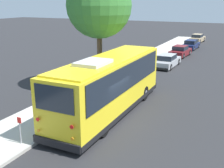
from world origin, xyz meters
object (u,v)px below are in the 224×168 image
object	(u,v)px
shuttle_bus	(109,83)
sign_post_far	(42,119)
street_tree	(100,1)
parked_sedan_maroon	(180,51)
parked_sedan_silver	(167,61)
fire_hydrant	(132,72)
parked_sedan_tan	(197,38)
parked_sedan_navy	(191,45)
sign_post_near	(20,130)

from	to	relation	value
shuttle_bus	sign_post_far	distance (m)	4.52
street_tree	parked_sedan_maroon	bearing A→B (deg)	-9.37
parked_sedan_silver	fire_hydrant	bearing A→B (deg)	167.67
parked_sedan_silver	fire_hydrant	world-z (taller)	parked_sedan_silver
parked_sedan_silver	parked_sedan_tan	size ratio (longest dim) A/B	1.04
parked_sedan_maroon	parked_sedan_tan	world-z (taller)	parked_sedan_tan
parked_sedan_silver	street_tree	bearing A→B (deg)	166.75
parked_sedan_navy	parked_sedan_tan	bearing A→B (deg)	5.61
parked_sedan_tan	fire_hydrant	distance (m)	25.66
shuttle_bus	fire_hydrant	distance (m)	8.08
sign_post_near	sign_post_far	distance (m)	1.50
parked_sedan_maroon	parked_sedan_navy	bearing A→B (deg)	3.94
parked_sedan_maroon	fire_hydrant	distance (m)	12.18
parked_sedan_tan	fire_hydrant	xyz separation A→B (m)	(-25.63, 1.26, -0.07)
parked_sedan_silver	street_tree	distance (m)	11.49
fire_hydrant	parked_sedan_maroon	bearing A→B (deg)	-7.05
parked_sedan_navy	fire_hydrant	bearing A→B (deg)	178.00
parked_sedan_silver	parked_sedan_maroon	xyz separation A→B (m)	(6.20, 0.03, 0.01)
parked_sedan_maroon	sign_post_far	size ratio (longest dim) A/B	3.57
shuttle_bus	sign_post_far	xyz separation A→B (m)	(-3.96, 1.86, -1.14)
street_tree	parked_sedan_tan	bearing A→B (deg)	-4.61
sign_post_far	shuttle_bus	bearing A→B (deg)	-25.21
sign_post_far	fire_hydrant	distance (m)	11.74
parked_sedan_silver	sign_post_far	bearing A→B (deg)	176.71
sign_post_far	sign_post_near	bearing A→B (deg)	180.00
parked_sedan_navy	sign_post_near	xyz separation A→B (m)	(-31.52, 1.76, 0.24)
parked_sedan_tan	sign_post_near	distance (m)	38.89
parked_sedan_maroon	parked_sedan_tan	xyz separation A→B (m)	(13.54, 0.23, 0.01)
parked_sedan_silver	parked_sedan_navy	bearing A→B (deg)	1.79
shuttle_bus	sign_post_far	world-z (taller)	shuttle_bus
shuttle_bus	parked_sedan_navy	distance (m)	26.10
parked_sedan_maroon	fire_hydrant	size ratio (longest dim) A/B	5.36
street_tree	sign_post_far	distance (m)	10.00
parked_sedan_silver	street_tree	world-z (taller)	street_tree
parked_sedan_maroon	sign_post_far	xyz separation A→B (m)	(-23.83, 1.65, 0.15)
parked_sedan_tan	street_tree	bearing A→B (deg)	-179.91
parked_sedan_navy	street_tree	xyz separation A→B (m)	(-21.90, 2.69, 5.92)
parked_sedan_silver	fire_hydrant	distance (m)	6.08
parked_sedan_maroon	sign_post_far	bearing A→B (deg)	-179.07
street_tree	fire_hydrant	distance (m)	7.05
shuttle_bus	parked_sedan_tan	size ratio (longest dim) A/B	2.35
parked_sedan_tan	sign_post_far	world-z (taller)	sign_post_far
sign_post_near	sign_post_far	world-z (taller)	sign_post_near
fire_hydrant	sign_post_far	bearing A→B (deg)	179.23
parked_sedan_tan	parked_sedan_maroon	bearing A→B (deg)	-174.31
parked_sedan_silver	parked_sedan_maroon	bearing A→B (deg)	2.38
shuttle_bus	parked_sedan_tan	world-z (taller)	shuttle_bus
sign_post_near	sign_post_far	size ratio (longest dim) A/B	1.07
parked_sedan_tan	sign_post_far	size ratio (longest dim) A/B	3.74
parked_sedan_silver	sign_post_near	bearing A→B (deg)	177.14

